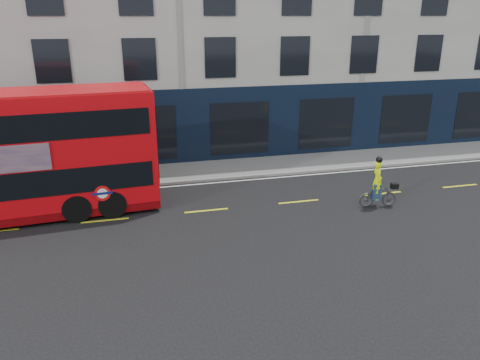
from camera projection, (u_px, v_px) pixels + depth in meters
name	position (u px, v px, depth m)	size (l,w,h in m)	color
ground	(213.00, 226.00, 17.69)	(120.00, 120.00, 0.00)	black
pavement	(189.00, 172.00, 23.62)	(60.00, 3.00, 0.12)	slate
kerb	(193.00, 181.00, 22.25)	(60.00, 0.12, 0.13)	gray
building_terrace	(168.00, 16.00, 27.03)	(50.00, 10.07, 15.00)	#B9B7AF
road_edge_line	(194.00, 185.00, 21.99)	(58.00, 0.10, 0.01)	silver
lane_dashes	(206.00, 211.00, 19.07)	(58.00, 0.12, 0.01)	#CBCA17
cyclist	(378.00, 190.00, 19.25)	(1.64, 0.66, 2.17)	#3F4143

